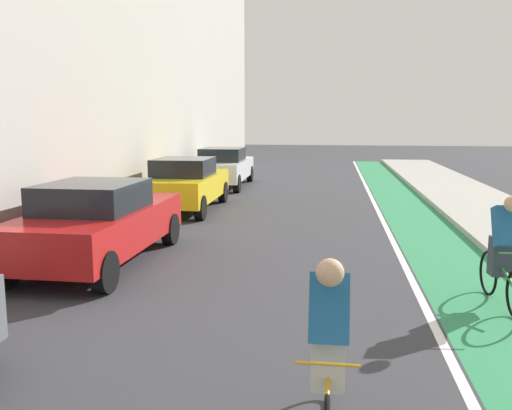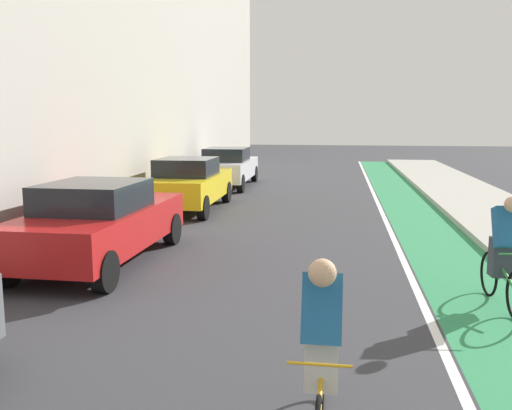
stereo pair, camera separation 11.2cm
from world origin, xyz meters
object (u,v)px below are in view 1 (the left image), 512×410
object	(u,v)px
cyclist_lead	(328,347)
cyclist_mid	(503,248)
parked_sedan_red	(98,222)
parked_sedan_yellow_cab	(185,183)
parked_sedan_white	(224,167)

from	to	relation	value
cyclist_lead	cyclist_mid	size ratio (longest dim) A/B	0.98
parked_sedan_red	parked_sedan_yellow_cab	xyz separation A→B (m)	(0.00, 6.08, -0.00)
cyclist_mid	cyclist_lead	bearing A→B (deg)	-123.52
parked_sedan_red	cyclist_mid	xyz separation A→B (m)	(6.65, -1.42, 0.06)
parked_sedan_red	cyclist_mid	distance (m)	6.80
parked_sedan_white	parked_sedan_red	bearing A→B (deg)	-90.01
parked_sedan_yellow_cab	cyclist_mid	bearing A→B (deg)	-48.45
parked_sedan_white	cyclist_lead	distance (m)	17.37
parked_sedan_white	cyclist_mid	bearing A→B (deg)	-63.26
parked_sedan_yellow_cab	parked_sedan_white	bearing A→B (deg)	90.00
parked_sedan_red	parked_sedan_white	distance (m)	11.77
parked_sedan_white	cyclist_lead	xyz separation A→B (m)	(4.23, -16.85, 0.02)
cyclist_lead	cyclist_mid	bearing A→B (deg)	56.48
parked_sedan_yellow_cab	cyclist_lead	xyz separation A→B (m)	(4.23, -11.15, 0.02)
parked_sedan_yellow_cab	cyclist_mid	xyz separation A→B (m)	(6.65, -7.50, 0.07)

